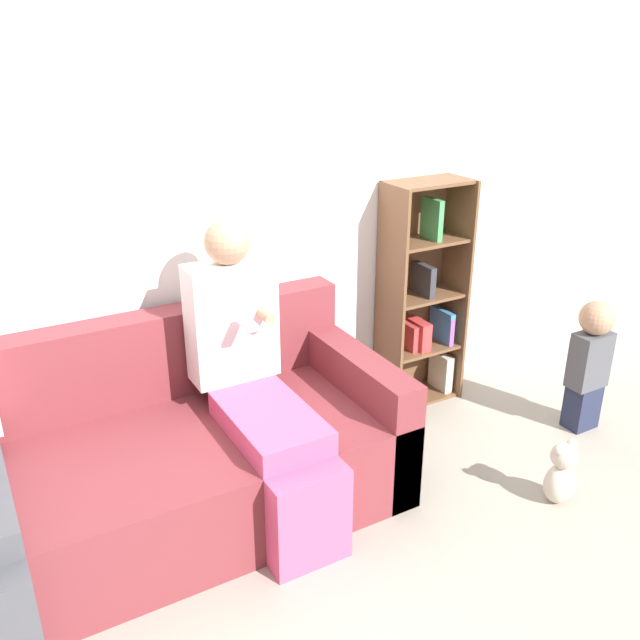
# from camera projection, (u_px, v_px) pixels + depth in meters

# --- Properties ---
(ground_plane) EXTENTS (14.00, 14.00, 0.00)m
(ground_plane) POSITION_uv_depth(u_px,v_px,m) (268.00, 578.00, 2.74)
(ground_plane) COLOR #9E9384
(back_wall) EXTENTS (10.00, 0.06, 2.55)m
(back_wall) POSITION_uv_depth(u_px,v_px,m) (159.00, 213.00, 3.10)
(back_wall) COLOR silver
(back_wall) RESTS_ON ground_plane
(couch) EXTENTS (2.08, 0.94, 0.85)m
(couch) POSITION_uv_depth(u_px,v_px,m) (163.00, 465.00, 2.98)
(couch) COLOR maroon
(couch) RESTS_ON ground_plane
(adult_seated) EXTENTS (0.40, 0.90, 1.30)m
(adult_seated) POSITION_uv_depth(u_px,v_px,m) (255.00, 374.00, 2.97)
(adult_seated) COLOR #DB4C75
(adult_seated) RESTS_ON ground_plane
(toddler_standing) EXTENTS (0.21, 0.19, 0.75)m
(toddler_standing) POSITION_uv_depth(u_px,v_px,m) (590.00, 360.00, 3.64)
(toddler_standing) COLOR #232842
(toddler_standing) RESTS_ON ground_plane
(bookshelf) EXTENTS (0.47, 0.27, 1.31)m
(bookshelf) POSITION_uv_depth(u_px,v_px,m) (421.00, 300.00, 3.90)
(bookshelf) COLOR brown
(bookshelf) RESTS_ON ground_plane
(teddy_bear) EXTENTS (0.16, 0.13, 0.32)m
(teddy_bear) POSITION_uv_depth(u_px,v_px,m) (561.00, 474.00, 3.13)
(teddy_bear) COLOR beige
(teddy_bear) RESTS_ON ground_plane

